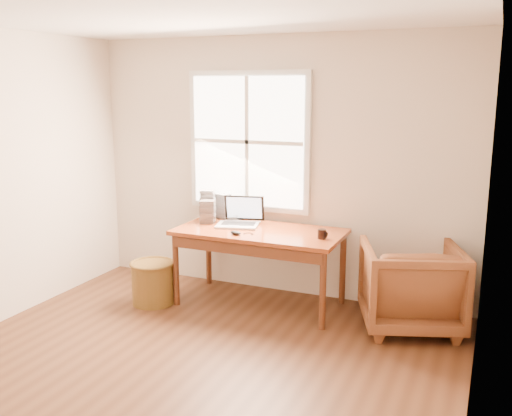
% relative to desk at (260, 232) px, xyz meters
% --- Properties ---
extents(room_shell, '(4.04, 4.54, 2.64)m').
position_rel_desk_xyz_m(room_shell, '(-0.02, -1.64, 0.59)').
color(room_shell, '#54311D').
rests_on(room_shell, ground).
extents(desk, '(1.60, 0.80, 0.04)m').
position_rel_desk_xyz_m(desk, '(0.00, 0.00, 0.00)').
color(desk, brown).
rests_on(desk, room_shell).
extents(armchair, '(1.05, 1.07, 0.77)m').
position_rel_desk_xyz_m(armchair, '(1.44, 0.00, -0.35)').
color(armchair, brown).
rests_on(armchair, room_shell).
extents(wicker_stool, '(0.46, 0.46, 0.41)m').
position_rel_desk_xyz_m(wicker_stool, '(-0.97, -0.40, -0.53)').
color(wicker_stool, brown).
rests_on(wicker_stool, room_shell).
extents(laptop, '(0.49, 0.51, 0.30)m').
position_rel_desk_xyz_m(laptop, '(-0.26, 0.04, 0.17)').
color(laptop, '#B9BCC0').
rests_on(laptop, desk).
extents(mouse, '(0.13, 0.09, 0.04)m').
position_rel_desk_xyz_m(mouse, '(-0.13, -0.26, 0.04)').
color(mouse, black).
rests_on(mouse, desk).
extents(coffee_mug, '(0.09, 0.09, 0.09)m').
position_rel_desk_xyz_m(coffee_mug, '(0.64, -0.08, 0.06)').
color(coffee_mug, black).
rests_on(coffee_mug, desk).
extents(cd_stack_a, '(0.16, 0.15, 0.26)m').
position_rel_desk_xyz_m(cd_stack_a, '(-0.55, 0.32, 0.15)').
color(cd_stack_a, silver).
rests_on(cd_stack_a, desk).
extents(cd_stack_b, '(0.18, 0.17, 0.23)m').
position_rel_desk_xyz_m(cd_stack_b, '(-0.60, 0.07, 0.13)').
color(cd_stack_b, '#2A2A2F').
rests_on(cd_stack_b, desk).
extents(cd_stack_c, '(0.17, 0.16, 0.31)m').
position_rel_desk_xyz_m(cd_stack_c, '(-0.66, 0.20, 0.17)').
color(cd_stack_c, '#A0A0AD').
rests_on(cd_stack_c, desk).
extents(cd_stack_d, '(0.14, 0.13, 0.17)m').
position_rel_desk_xyz_m(cd_stack_d, '(-0.41, 0.27, 0.11)').
color(cd_stack_d, silver).
rests_on(cd_stack_d, desk).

